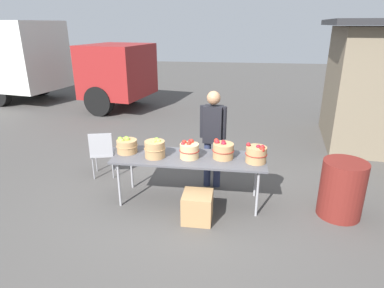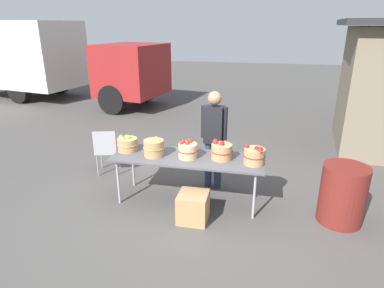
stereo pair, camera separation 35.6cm
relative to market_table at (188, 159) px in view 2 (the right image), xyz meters
The scene contains 12 objects.
ground_plane 0.71m from the market_table, ahead, with size 40.00×40.00×0.00m, color #474442.
market_table is the anchor object (origin of this frame).
apple_basket_green_0 1.01m from the market_table, behind, with size 0.33×0.33×0.26m.
apple_basket_green_1 0.55m from the market_table, behind, with size 0.32×0.32×0.29m.
apple_basket_red_0 0.16m from the market_table, 78.35° to the right, with size 0.30×0.30×0.27m.
apple_basket_red_1 0.53m from the market_table, ahead, with size 0.33×0.33×0.29m.
apple_basket_red_2 1.01m from the market_table, ahead, with size 0.32×0.32×0.28m.
vendor_adult 0.69m from the market_table, 61.26° to the left, with size 0.44×0.25×1.66m.
box_truck 9.19m from the market_table, 136.90° to the left, with size 7.96×3.49×2.75m.
folding_chair 1.82m from the market_table, 158.59° to the left, with size 0.49×0.49×0.86m.
trash_barrel 2.25m from the market_table, ahead, with size 0.61×0.61×0.84m, color maroon.
produce_crate 0.75m from the market_table, 69.48° to the right, with size 0.42×0.42×0.42m, color #A87F51.
Camera 2 is at (1.04, -4.46, 2.65)m, focal length 30.58 mm.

